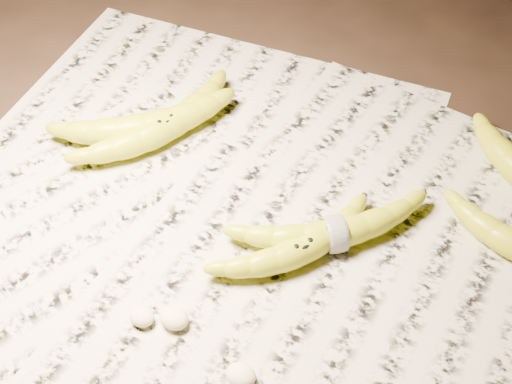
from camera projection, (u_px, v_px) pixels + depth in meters
The scene contains 10 objects.
ground at pixel (264, 219), 0.84m from camera, with size 3.00×3.00×0.00m, color black.
newspaper_patch at pixel (263, 236), 0.82m from camera, with size 0.90×0.70×0.01m, color #BDB7A2.
banana_left_a at pixel (165, 126), 0.91m from camera, with size 0.22×0.06×0.04m, color gold, non-canonical shape.
banana_left_b at pixel (146, 125), 0.91m from camera, with size 0.21×0.06×0.04m, color gold, non-canonical shape.
banana_center at pixel (302, 248), 0.78m from camera, with size 0.18×0.05×0.03m, color gold, non-canonical shape.
banana_taped at pixel (335, 232), 0.80m from camera, with size 0.21×0.06×0.04m, color gold, non-canonical shape.
measuring_tape at pixel (335, 232), 0.80m from camera, with size 0.04×0.04×0.00m, color white.
flesh_chunk_a at pixel (174, 316), 0.73m from camera, with size 0.03×0.03×0.02m, color beige.
flesh_chunk_b at pixel (141, 315), 0.74m from camera, with size 0.03×0.02×0.02m, color beige.
flesh_chunk_c at pixel (241, 373), 0.69m from camera, with size 0.03×0.03×0.02m, color beige.
Camera 1 is at (0.25, -0.48, 0.65)m, focal length 50.00 mm.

